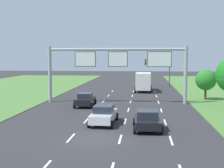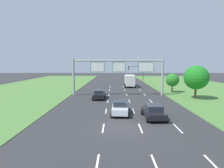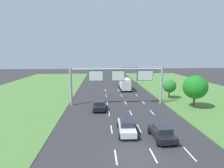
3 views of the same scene
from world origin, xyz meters
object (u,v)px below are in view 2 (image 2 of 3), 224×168
at_px(traffic_light_mast, 137,71).
at_px(roadside_tree_far, 172,80).
at_px(car_mid_lane, 154,112).
at_px(roadside_tree_mid, 196,78).
at_px(car_near_red, 99,94).
at_px(sign_gantry, 119,70).
at_px(car_lead_silver, 120,107).
at_px(box_truck, 129,80).

distance_m(traffic_light_mast, roadside_tree_far, 18.17).
bearing_deg(car_mid_lane, traffic_light_mast, 83.26).
height_order(roadside_tree_mid, roadside_tree_far, roadside_tree_mid).
bearing_deg(car_near_red, sign_gantry, 40.34).
xyz_separation_m(sign_gantry, roadside_tree_far, (11.30, 3.66, -2.27)).
xyz_separation_m(car_near_red, roadside_tree_far, (14.83, 6.78, 1.88)).
xyz_separation_m(car_mid_lane, roadside_tree_far, (7.88, 17.70, 1.88)).
bearing_deg(roadside_tree_mid, car_lead_silver, -145.84).
bearing_deg(car_lead_silver, car_mid_lane, -24.87).
bearing_deg(car_mid_lane, roadside_tree_far, 63.58).
distance_m(car_lead_silver, roadside_tree_far, 19.66).
height_order(car_near_red, roadside_tree_far, roadside_tree_far).
bearing_deg(sign_gantry, car_near_red, -138.58).
height_order(car_mid_lane, roadside_tree_far, roadside_tree_far).
distance_m(roadside_tree_mid, roadside_tree_far, 7.11).
relative_size(car_lead_silver, roadside_tree_far, 1.13).
relative_size(car_near_red, traffic_light_mast, 0.77).
bearing_deg(car_mid_lane, roadside_tree_mid, 46.18).
height_order(box_truck, roadside_tree_mid, roadside_tree_mid).
relative_size(car_lead_silver, car_mid_lane, 1.14).
xyz_separation_m(car_near_red, traffic_light_mast, (9.60, 24.14, 3.09)).
relative_size(sign_gantry, traffic_light_mast, 3.08).
xyz_separation_m(box_truck, sign_gantry, (-3.13, -13.23, 3.24)).
bearing_deg(roadside_tree_mid, traffic_light_mast, 106.01).
distance_m(box_truck, roadside_tree_far, 12.62).
height_order(car_near_red, car_lead_silver, car_lead_silver).
height_order(box_truck, traffic_light_mast, traffic_light_mast).
bearing_deg(roadside_tree_far, sign_gantry, -162.04).
xyz_separation_m(sign_gantry, traffic_light_mast, (6.06, 21.02, -1.05)).
distance_m(car_near_red, car_lead_silver, 9.61).
relative_size(car_mid_lane, traffic_light_mast, 0.71).
relative_size(car_near_red, car_lead_silver, 0.94).
distance_m(car_lead_silver, car_mid_lane, 4.12).
height_order(car_near_red, box_truck, box_truck).
xyz_separation_m(sign_gantry, roadside_tree_mid, (13.00, -3.16, -1.22)).
bearing_deg(car_near_red, traffic_light_mast, 67.23).
xyz_separation_m(car_lead_silver, roadside_tree_mid, (13.25, 8.99, 2.89)).
xyz_separation_m(car_lead_silver, traffic_light_mast, (6.31, 33.17, 3.06)).
height_order(traffic_light_mast, roadside_tree_mid, roadside_tree_mid).
bearing_deg(car_near_red, box_truck, 66.75).
bearing_deg(roadside_tree_mid, car_mid_lane, -131.41).
bearing_deg(traffic_light_mast, box_truck, -110.67).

